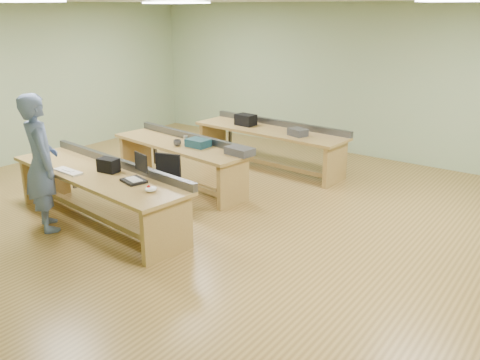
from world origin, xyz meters
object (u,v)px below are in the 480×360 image
at_px(laptop_base, 134,181).
at_px(task_chair, 165,192).
at_px(workbench_back, 270,139).
at_px(camera_bag, 108,165).
at_px(mug, 177,143).
at_px(parts_bin_teal, 198,143).
at_px(parts_bin_grey, 240,151).
at_px(workbench_mid, 181,155).
at_px(person, 41,163).
at_px(drinks_can, 186,140).
at_px(workbench_front, 100,185).

distance_m(laptop_base, task_chair, 0.95).
bearing_deg(task_chair, workbench_back, 72.46).
distance_m(camera_bag, mug, 1.59).
xyz_separation_m(parts_bin_teal, parts_bin_grey, (0.83, 0.01, -0.00)).
bearing_deg(mug, parts_bin_teal, 27.66).
relative_size(workbench_mid, person, 1.50).
distance_m(workbench_back, drinks_can, 1.82).
height_order(workbench_mid, task_chair, task_chair).
relative_size(camera_bag, mug, 2.20).
height_order(camera_bag, task_chair, camera_bag).
distance_m(person, task_chair, 1.74).
bearing_deg(laptop_base, task_chair, 122.02).
relative_size(workbench_back, mug, 24.17).
bearing_deg(workbench_mid, workbench_front, -77.89).
height_order(workbench_back, parts_bin_teal, parts_bin_teal).
xyz_separation_m(workbench_mid, parts_bin_grey, (1.20, 0.02, 0.26)).
xyz_separation_m(camera_bag, drinks_can, (-0.19, 1.78, -0.03)).
distance_m(parts_bin_teal, mug, 0.35).
bearing_deg(parts_bin_grey, parts_bin_teal, -179.02).
distance_m(task_chair, parts_bin_teal, 1.17).
height_order(workbench_front, workbench_mid, same).
bearing_deg(laptop_base, camera_bag, -174.57).
height_order(workbench_front, workbench_back, same).
xyz_separation_m(parts_bin_grey, mug, (-1.13, -0.18, -0.01)).
distance_m(workbench_front, mug, 1.68).
bearing_deg(workbench_back, drinks_can, -105.30).
distance_m(person, camera_bag, 0.86).
xyz_separation_m(person, laptop_base, (1.17, 0.55, -0.16)).
relative_size(parts_bin_grey, drinks_can, 3.43).
bearing_deg(parts_bin_grey, workbench_front, -119.90).
xyz_separation_m(workbench_back, mug, (-0.56, -1.92, 0.24)).
xyz_separation_m(workbench_back, camera_bag, (-0.38, -3.49, 0.28)).
xyz_separation_m(workbench_front, drinks_can, (-0.08, 1.87, 0.25)).
bearing_deg(task_chair, workbench_mid, 103.35).
bearing_deg(drinks_can, parts_bin_teal, -8.60).
xyz_separation_m(workbench_back, task_chair, (-0.03, -2.79, -0.24)).
height_order(workbench_front, camera_bag, camera_bag).
bearing_deg(workbench_mid, person, -90.06).
height_order(person, task_chair, person).
relative_size(workbench_mid, camera_bag, 10.00).
xyz_separation_m(person, parts_bin_teal, (0.69, 2.38, -0.12)).
distance_m(workbench_front, parts_bin_teal, 1.85).
bearing_deg(workbench_mid, parts_bin_grey, 8.59).
bearing_deg(laptop_base, person, -140.49).
bearing_deg(camera_bag, task_chair, 55.41).
distance_m(workbench_back, task_chair, 2.80).
bearing_deg(parts_bin_grey, workbench_mid, -178.99).
height_order(workbench_front, drinks_can, drinks_can).
bearing_deg(parts_bin_grey, drinks_can, 178.35).
relative_size(mug, drinks_can, 1.01).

